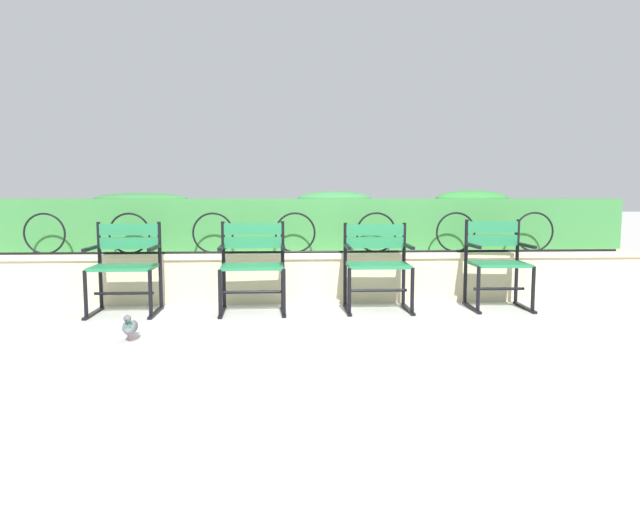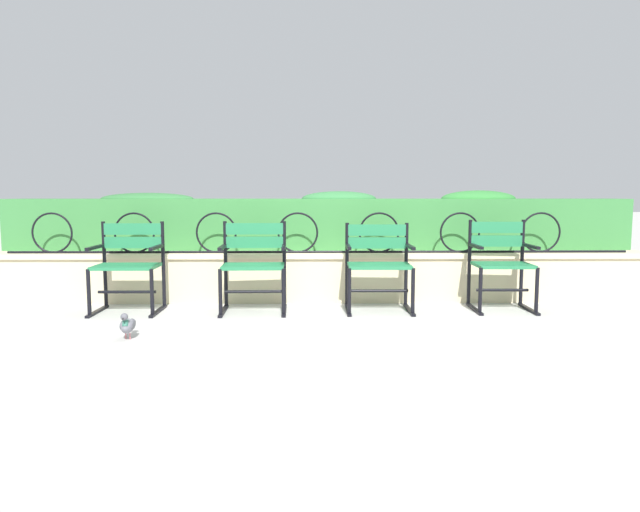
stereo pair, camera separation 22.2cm
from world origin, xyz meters
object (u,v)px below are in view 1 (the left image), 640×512
at_px(park_chair_centre_left, 253,263).
at_px(park_chair_rightmost, 497,261).
at_px(pigeon_near_chairs, 130,327).
at_px(park_chair_leftmost, 125,264).
at_px(park_chair_centre_right, 377,262).

xyz_separation_m(park_chair_centre_left, park_chair_rightmost, (2.39, 0.05, -0.00)).
height_order(park_chair_rightmost, pigeon_near_chairs, park_chair_rightmost).
relative_size(park_chair_leftmost, pigeon_near_chairs, 2.93).
bearing_deg(park_chair_centre_right, park_chair_rightmost, 1.25).
bearing_deg(park_chair_leftmost, park_chair_centre_right, 0.66).
height_order(park_chair_leftmost, pigeon_near_chairs, park_chair_leftmost).
bearing_deg(park_chair_centre_left, park_chair_centre_right, 1.29).
bearing_deg(park_chair_centre_right, park_chair_centre_left, -178.71).
bearing_deg(pigeon_near_chairs, park_chair_centre_left, 51.13).
relative_size(park_chair_centre_left, park_chair_centre_right, 1.02).
xyz_separation_m(park_chair_rightmost, pigeon_near_chairs, (-3.26, -1.13, -0.35)).
distance_m(park_chair_leftmost, park_chair_centre_left, 1.19).
xyz_separation_m(park_chair_centre_left, pigeon_near_chairs, (-0.87, -1.08, -0.35)).
xyz_separation_m(park_chair_leftmost, park_chair_centre_right, (2.38, 0.03, -0.00)).
height_order(park_chair_centre_right, pigeon_near_chairs, park_chair_centre_right).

